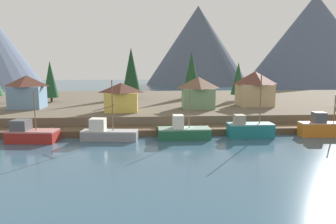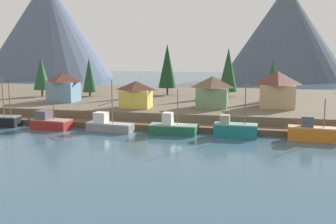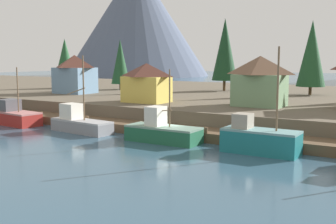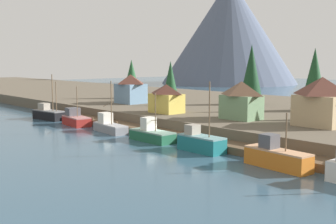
{
  "view_description": "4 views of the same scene",
  "coord_description": "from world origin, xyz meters",
  "px_view_note": "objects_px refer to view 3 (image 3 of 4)",
  "views": [
    {
      "loc": [
        -5.71,
        -46.47,
        10.73
      ],
      "look_at": [
        -2.01,
        3.63,
        3.32
      ],
      "focal_mm": 32.57,
      "sensor_mm": 36.0,
      "label": 1
    },
    {
      "loc": [
        13.19,
        -62.5,
        13.29
      ],
      "look_at": [
        -1.73,
        2.31,
        3.09
      ],
      "focal_mm": 40.69,
      "sensor_mm": 36.0,
      "label": 2
    },
    {
      "loc": [
        22.66,
        -37.61,
        8.53
      ],
      "look_at": [
        -1.17,
        1.26,
        2.71
      ],
      "focal_mm": 44.97,
      "sensor_mm": 36.0,
      "label": 3
    },
    {
      "loc": [
        50.4,
        -43.27,
        12.3
      ],
      "look_at": [
        -1.91,
        3.33,
        3.94
      ],
      "focal_mm": 46.37,
      "sensor_mm": 36.0,
      "label": 4
    }
  ],
  "objects_px": {
    "fishing_boat_grey": "(79,123)",
    "house_green": "(260,81)",
    "conifer_near_right": "(312,53)",
    "fishing_boat_teal": "(259,140)",
    "house_yellow": "(147,82)",
    "conifer_mid_left": "(120,62)",
    "conifer_mid_right": "(225,49)",
    "conifer_near_left": "(65,59)",
    "house_blue": "(75,74)",
    "fishing_boat_red": "(15,116)",
    "fishing_boat_green": "(162,131)"
  },
  "relations": [
    {
      "from": "fishing_boat_grey",
      "to": "conifer_near_left",
      "type": "relative_size",
      "value": 0.89
    },
    {
      "from": "fishing_boat_red",
      "to": "conifer_near_left",
      "type": "distance_m",
      "value": 32.43
    },
    {
      "from": "fishing_boat_teal",
      "to": "fishing_boat_green",
      "type": "bearing_deg",
      "value": -178.66
    },
    {
      "from": "fishing_boat_green",
      "to": "conifer_near_right",
      "type": "distance_m",
      "value": 37.02
    },
    {
      "from": "house_yellow",
      "to": "conifer_mid_right",
      "type": "xyz_separation_m",
      "value": [
        0.8,
        24.5,
        4.91
      ]
    },
    {
      "from": "conifer_near_left",
      "to": "conifer_mid_right",
      "type": "relative_size",
      "value": 0.75
    },
    {
      "from": "fishing_boat_grey",
      "to": "fishing_boat_teal",
      "type": "bearing_deg",
      "value": 6.76
    },
    {
      "from": "house_blue",
      "to": "house_yellow",
      "type": "xyz_separation_m",
      "value": [
        19.19,
        -6.01,
        -0.63
      ]
    },
    {
      "from": "conifer_near_right",
      "to": "fishing_boat_grey",
      "type": "bearing_deg",
      "value": -116.67
    },
    {
      "from": "fishing_boat_red",
      "to": "conifer_mid_right",
      "type": "xyz_separation_m",
      "value": [
        12.98,
        36.82,
        9.0
      ]
    },
    {
      "from": "house_blue",
      "to": "conifer_near_right",
      "type": "bearing_deg",
      "value": 26.06
    },
    {
      "from": "fishing_boat_grey",
      "to": "conifer_mid_right",
      "type": "bearing_deg",
      "value": 92.94
    },
    {
      "from": "fishing_boat_red",
      "to": "conifer_near_left",
      "type": "xyz_separation_m",
      "value": [
        -17.38,
        26.41,
        7.22
      ]
    },
    {
      "from": "fishing_boat_grey",
      "to": "fishing_boat_teal",
      "type": "distance_m",
      "value": 21.62
    },
    {
      "from": "fishing_boat_green",
      "to": "fishing_boat_red",
      "type": "bearing_deg",
      "value": -179.18
    },
    {
      "from": "fishing_boat_red",
      "to": "conifer_near_right",
      "type": "distance_m",
      "value": 46.73
    },
    {
      "from": "conifer_mid_right",
      "to": "conifer_near_right",
      "type": "bearing_deg",
      "value": -3.48
    },
    {
      "from": "conifer_near_left",
      "to": "conifer_mid_right",
      "type": "height_order",
      "value": "conifer_mid_right"
    },
    {
      "from": "fishing_boat_green",
      "to": "conifer_near_right",
      "type": "bearing_deg",
      "value": 79.44
    },
    {
      "from": "fishing_boat_green",
      "to": "conifer_mid_right",
      "type": "relative_size",
      "value": 0.58
    },
    {
      "from": "fishing_boat_red",
      "to": "house_green",
      "type": "xyz_separation_m",
      "value": [
        27.17,
        15.77,
        4.58
      ]
    },
    {
      "from": "house_green",
      "to": "conifer_mid_right",
      "type": "relative_size",
      "value": 0.48
    },
    {
      "from": "fishing_boat_green",
      "to": "conifer_mid_left",
      "type": "height_order",
      "value": "conifer_mid_left"
    },
    {
      "from": "fishing_boat_grey",
      "to": "house_blue",
      "type": "bearing_deg",
      "value": 140.94
    },
    {
      "from": "house_green",
      "to": "conifer_near_right",
      "type": "bearing_deg",
      "value": 85.24
    },
    {
      "from": "house_yellow",
      "to": "conifer_mid_left",
      "type": "distance_m",
      "value": 24.86
    },
    {
      "from": "conifer_near_right",
      "to": "conifer_mid_left",
      "type": "relative_size",
      "value": 1.26
    },
    {
      "from": "fishing_boat_teal",
      "to": "house_yellow",
      "type": "relative_size",
      "value": 1.54
    },
    {
      "from": "house_green",
      "to": "conifer_mid_left",
      "type": "xyz_separation_m",
      "value": [
        -32.82,
        13.66,
        2.18
      ]
    },
    {
      "from": "house_green",
      "to": "conifer_mid_left",
      "type": "distance_m",
      "value": 35.62
    },
    {
      "from": "fishing_boat_teal",
      "to": "house_yellow",
      "type": "distance_m",
      "value": 23.9
    },
    {
      "from": "fishing_boat_red",
      "to": "fishing_boat_green",
      "type": "bearing_deg",
      "value": 7.26
    },
    {
      "from": "house_green",
      "to": "conifer_mid_right",
      "type": "distance_m",
      "value": 25.76
    },
    {
      "from": "house_blue",
      "to": "conifer_mid_left",
      "type": "relative_size",
      "value": 0.68
    },
    {
      "from": "conifer_near_right",
      "to": "conifer_mid_left",
      "type": "xyz_separation_m",
      "value": [
        -34.49,
        -6.43,
        -1.41
      ]
    },
    {
      "from": "fishing_boat_teal",
      "to": "house_yellow",
      "type": "height_order",
      "value": "fishing_boat_teal"
    },
    {
      "from": "house_blue",
      "to": "conifer_near_right",
      "type": "height_order",
      "value": "conifer_near_right"
    },
    {
      "from": "house_yellow",
      "to": "conifer_mid_left",
      "type": "height_order",
      "value": "conifer_mid_left"
    },
    {
      "from": "conifer_mid_right",
      "to": "fishing_boat_red",
      "type": "bearing_deg",
      "value": -109.42
    },
    {
      "from": "fishing_boat_grey",
      "to": "conifer_near_right",
      "type": "relative_size",
      "value": 0.72
    },
    {
      "from": "conifer_mid_left",
      "to": "conifer_mid_right",
      "type": "relative_size",
      "value": 0.73
    },
    {
      "from": "house_yellow",
      "to": "conifer_mid_right",
      "type": "bearing_deg",
      "value": 88.13
    },
    {
      "from": "house_green",
      "to": "conifer_mid_right",
      "type": "xyz_separation_m",
      "value": [
        -14.18,
        21.05,
        4.41
      ]
    },
    {
      "from": "house_green",
      "to": "conifer_near_left",
      "type": "distance_m",
      "value": 45.88
    },
    {
      "from": "fishing_boat_grey",
      "to": "house_green",
      "type": "xyz_separation_m",
      "value": [
        16.21,
        15.51,
        4.66
      ]
    },
    {
      "from": "conifer_mid_left",
      "to": "house_green",
      "type": "bearing_deg",
      "value": -22.6
    },
    {
      "from": "fishing_boat_teal",
      "to": "conifer_mid_right",
      "type": "bearing_deg",
      "value": 118.93
    },
    {
      "from": "conifer_near_left",
      "to": "conifer_mid_right",
      "type": "distance_m",
      "value": 32.15
    },
    {
      "from": "house_yellow",
      "to": "conifer_near_left",
      "type": "bearing_deg",
      "value": 154.52
    },
    {
      "from": "fishing_boat_green",
      "to": "fishing_boat_teal",
      "type": "bearing_deg",
      "value": 0.63
    }
  ]
}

